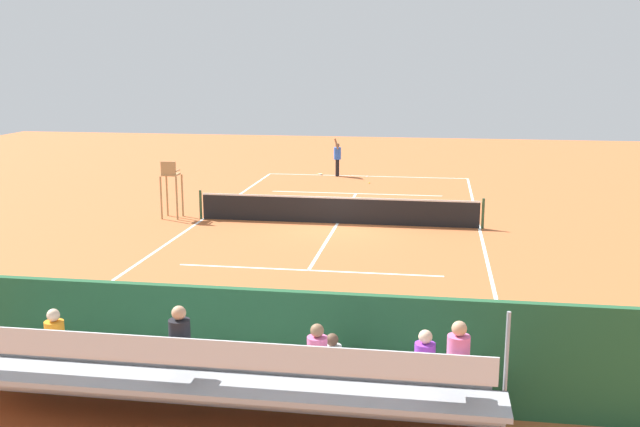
# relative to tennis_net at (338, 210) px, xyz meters

# --- Properties ---
(ground_plane) EXTENTS (60.00, 60.00, 0.00)m
(ground_plane) POSITION_rel_tennis_net_xyz_m (0.00, 0.00, -0.50)
(ground_plane) COLOR #BC6033
(court_line_markings) EXTENTS (10.10, 22.20, 0.01)m
(court_line_markings) POSITION_rel_tennis_net_xyz_m (0.00, -0.04, -0.50)
(court_line_markings) COLOR white
(court_line_markings) RESTS_ON ground
(tennis_net) EXTENTS (10.30, 0.10, 1.07)m
(tennis_net) POSITION_rel_tennis_net_xyz_m (0.00, 0.00, 0.00)
(tennis_net) COLOR black
(tennis_net) RESTS_ON ground
(backdrop_wall) EXTENTS (18.00, 0.16, 2.00)m
(backdrop_wall) POSITION_rel_tennis_net_xyz_m (0.00, 14.00, 0.50)
(backdrop_wall) COLOR #235633
(backdrop_wall) RESTS_ON ground
(bleacher_stand) EXTENTS (9.06, 2.40, 2.48)m
(bleacher_stand) POSITION_rel_tennis_net_xyz_m (-0.08, 15.37, 0.45)
(bleacher_stand) COLOR #9EA0A5
(bleacher_stand) RESTS_ON ground
(umpire_chair) EXTENTS (0.67, 0.67, 2.14)m
(umpire_chair) POSITION_rel_tennis_net_xyz_m (6.20, 0.05, 0.81)
(umpire_chair) COLOR #A88456
(umpire_chair) RESTS_ON ground
(courtside_bench) EXTENTS (1.80, 0.40, 0.93)m
(courtside_bench) POSITION_rel_tennis_net_xyz_m (-2.21, 13.27, 0.06)
(courtside_bench) COLOR #234C2D
(courtside_bench) RESTS_ON ground
(equipment_bag) EXTENTS (0.90, 0.36, 0.36)m
(equipment_bag) POSITION_rel_tennis_net_xyz_m (-0.73, 13.40, -0.32)
(equipment_bag) COLOR black
(equipment_bag) RESTS_ON ground
(tennis_player) EXTENTS (0.39, 0.54, 1.93)m
(tennis_player) POSITION_rel_tennis_net_xyz_m (1.48, -10.81, 0.51)
(tennis_player) COLOR black
(tennis_player) RESTS_ON ground
(tennis_racket) EXTENTS (0.40, 0.58, 0.03)m
(tennis_racket) POSITION_rel_tennis_net_xyz_m (2.43, -11.27, -0.49)
(tennis_racket) COLOR black
(tennis_racket) RESTS_ON ground
(tennis_ball_near) EXTENTS (0.07, 0.07, 0.07)m
(tennis_ball_near) POSITION_rel_tennis_net_xyz_m (-0.33, -8.78, -0.47)
(tennis_ball_near) COLOR #CCDB33
(tennis_ball_near) RESTS_ON ground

